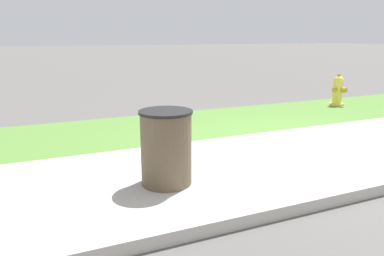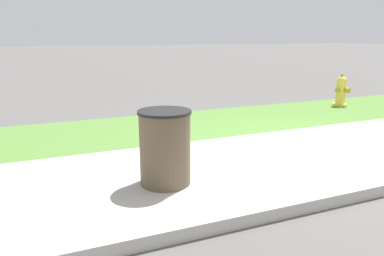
{
  "view_description": "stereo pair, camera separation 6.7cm",
  "coord_description": "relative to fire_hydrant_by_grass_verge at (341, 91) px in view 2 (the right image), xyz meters",
  "views": [
    {
      "loc": [
        -3.53,
        -3.76,
        1.56
      ],
      "look_at": [
        -1.61,
        0.53,
        0.4
      ],
      "focal_mm": 35.0,
      "sensor_mm": 36.0,
      "label": 1
    },
    {
      "loc": [
        -3.47,
        -3.78,
        1.56
      ],
      "look_at": [
        -1.61,
        0.53,
        0.4
      ],
      "focal_mm": 35.0,
      "sensor_mm": 36.0,
      "label": 2
    }
  ],
  "objects": [
    {
      "name": "fire_hydrant_by_grass_verge",
      "position": [
        0.0,
        0.0,
        0.0
      ],
      "size": [
        0.4,
        0.38,
        0.72
      ],
      "rotation": [
        0.0,
        0.0,
        3.42
      ],
      "color": "yellow",
      "rests_on": "ground"
    },
    {
      "name": "trash_bin",
      "position": [
        -5.23,
        -2.83,
        0.06
      ],
      "size": [
        0.57,
        0.57,
        0.81
      ],
      "color": "brown",
      "rests_on": "ground"
    },
    {
      "name": "grass_verge",
      "position": [
        -3.0,
        -0.34,
        -0.34
      ],
      "size": [
        18.0,
        2.18,
        0.01
      ],
      "primitive_type": "cube",
      "color": "#568438",
      "rests_on": "ground"
    },
    {
      "name": "ground_plane",
      "position": [
        -3.0,
        -2.64,
        -0.34
      ],
      "size": [
        120.0,
        120.0,
        0.0
      ],
      "primitive_type": "plane",
      "color": "#5B5956"
    },
    {
      "name": "sidewalk_pavement",
      "position": [
        -3.0,
        -2.64,
        -0.34
      ],
      "size": [
        18.0,
        2.41,
        0.01
      ],
      "primitive_type": "cube",
      "color": "#BCB7AD",
      "rests_on": "ground"
    }
  ]
}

